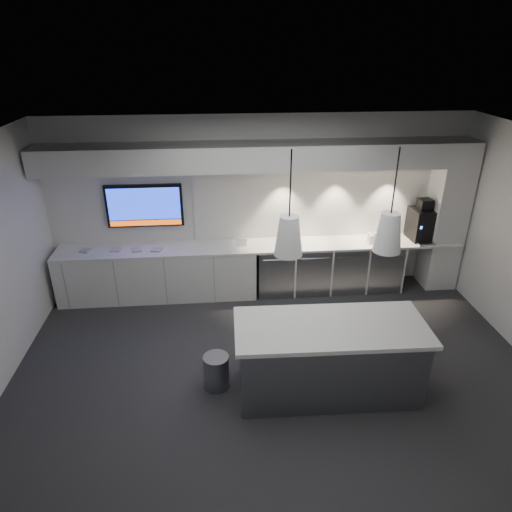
{
  "coord_description": "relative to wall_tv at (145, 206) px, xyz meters",
  "views": [
    {
      "loc": [
        -0.7,
        -4.83,
        4.04
      ],
      "look_at": [
        -0.17,
        1.1,
        1.21
      ],
      "focal_mm": 32.0,
      "sensor_mm": 36.0,
      "label": 1
    }
  ],
  "objects": [
    {
      "name": "floor",
      "position": [
        1.9,
        -2.45,
        -1.56
      ],
      "size": [
        7.0,
        7.0,
        0.0
      ],
      "primitive_type": "plane",
      "color": "#2B2B2D",
      "rests_on": "ground"
    },
    {
      "name": "ceiling",
      "position": [
        1.9,
        -2.45,
        1.44
      ],
      "size": [
        7.0,
        7.0,
        0.0
      ],
      "primitive_type": "plane",
      "rotation": [
        3.14,
        0.0,
        0.0
      ],
      "color": "black",
      "rests_on": "wall_back"
    },
    {
      "name": "wall_back",
      "position": [
        1.9,
        0.05,
        -0.06
      ],
      "size": [
        7.0,
        0.0,
        7.0
      ],
      "primitive_type": "plane",
      "rotation": [
        1.57,
        0.0,
        0.0
      ],
      "color": "silver",
      "rests_on": "floor"
    },
    {
      "name": "wall_front",
      "position": [
        1.9,
        -4.95,
        -0.06
      ],
      "size": [
        7.0,
        0.0,
        7.0
      ],
      "primitive_type": "plane",
      "rotation": [
        -1.57,
        0.0,
        0.0
      ],
      "color": "silver",
      "rests_on": "floor"
    },
    {
      "name": "back_counter",
      "position": [
        1.9,
        -0.27,
        -0.68
      ],
      "size": [
        6.8,
        0.65,
        0.04
      ],
      "primitive_type": "cube",
      "color": "white",
      "rests_on": "left_base_cabinets"
    },
    {
      "name": "left_base_cabinets",
      "position": [
        0.15,
        -0.27,
        -1.13
      ],
      "size": [
        3.3,
        0.63,
        0.86
      ],
      "primitive_type": "cube",
      "color": "silver",
      "rests_on": "floor"
    },
    {
      "name": "fridge_unit_a",
      "position": [
        2.15,
        -0.27,
        -1.13
      ],
      "size": [
        0.6,
        0.61,
        0.85
      ],
      "primitive_type": "cube",
      "color": "gray",
      "rests_on": "floor"
    },
    {
      "name": "fridge_unit_b",
      "position": [
        2.78,
        -0.27,
        -1.13
      ],
      "size": [
        0.6,
        0.61,
        0.85
      ],
      "primitive_type": "cube",
      "color": "gray",
      "rests_on": "floor"
    },
    {
      "name": "fridge_unit_c",
      "position": [
        3.41,
        -0.27,
        -1.13
      ],
      "size": [
        0.6,
        0.61,
        0.85
      ],
      "primitive_type": "cube",
      "color": "gray",
      "rests_on": "floor"
    },
    {
      "name": "fridge_unit_d",
      "position": [
        4.04,
        -0.27,
        -1.13
      ],
      "size": [
        0.6,
        0.61,
        0.85
      ],
      "primitive_type": "cube",
      "color": "gray",
      "rests_on": "floor"
    },
    {
      "name": "backsplash",
      "position": [
        3.1,
        0.03,
        -0.01
      ],
      "size": [
        4.6,
        0.03,
        1.3
      ],
      "primitive_type": "cube",
      "color": "silver",
      "rests_on": "wall_back"
    },
    {
      "name": "soffit",
      "position": [
        1.9,
        -0.25,
        0.84
      ],
      "size": [
        6.9,
        0.6,
        0.4
      ],
      "primitive_type": "cube",
      "color": "silver",
      "rests_on": "wall_back"
    },
    {
      "name": "column",
      "position": [
        5.1,
        -0.25,
        -0.26
      ],
      "size": [
        0.55,
        0.55,
        2.6
      ],
      "primitive_type": "cube",
      "color": "silver",
      "rests_on": "floor"
    },
    {
      "name": "wall_tv",
      "position": [
        0.0,
        0.0,
        0.0
      ],
      "size": [
        1.25,
        0.07,
        0.72
      ],
      "color": "black",
      "rests_on": "wall_back"
    },
    {
      "name": "island",
      "position": [
        2.49,
        -2.85,
        -1.07
      ],
      "size": [
        2.32,
        1.04,
        0.97
      ],
      "rotation": [
        0.0,
        0.0,
        -0.02
      ],
      "color": "gray",
      "rests_on": "floor"
    },
    {
      "name": "bin",
      "position": [
        1.11,
        -2.66,
        -1.33
      ],
      "size": [
        0.36,
        0.36,
        0.46
      ],
      "primitive_type": "cylinder",
      "rotation": [
        0.0,
        0.0,
        0.1
      ],
      "color": "gray",
      "rests_on": "floor"
    },
    {
      "name": "coffee_machine",
      "position": [
        4.69,
        -0.25,
        -0.37
      ],
      "size": [
        0.42,
        0.59,
        0.72
      ],
      "rotation": [
        0.0,
        0.0,
        0.07
      ],
      "color": "black",
      "rests_on": "back_counter"
    },
    {
      "name": "sign_black",
      "position": [
        2.41,
        -0.3,
        -0.57
      ],
      "size": [
        0.14,
        0.04,
        0.18
      ],
      "primitive_type": "cube",
      "rotation": [
        0.0,
        0.0,
        0.12
      ],
      "color": "black",
      "rests_on": "back_counter"
    },
    {
      "name": "sign_white",
      "position": [
        1.57,
        -0.32,
        -0.59
      ],
      "size": [
        0.18,
        0.06,
        0.14
      ],
      "primitive_type": "cube",
      "rotation": [
        0.0,
        0.0,
        0.21
      ],
      "color": "white",
      "rests_on": "back_counter"
    },
    {
      "name": "cup_cluster",
      "position": [
        3.87,
        -0.34,
        -0.58
      ],
      "size": [
        0.28,
        0.18,
        0.15
      ],
      "primitive_type": null,
      "color": "white",
      "rests_on": "back_counter"
    },
    {
      "name": "tray_a",
      "position": [
        -0.98,
        -0.28,
        -0.65
      ],
      "size": [
        0.2,
        0.2,
        0.02
      ],
      "primitive_type": "cube",
      "rotation": [
        0.0,
        0.0,
        -0.33
      ],
      "color": "#A9A9A9",
      "rests_on": "back_counter"
    },
    {
      "name": "tray_b",
      "position": [
        -0.49,
        -0.29,
        -0.65
      ],
      "size": [
        0.18,
        0.18,
        0.02
      ],
      "primitive_type": "cube",
      "rotation": [
        0.0,
        0.0,
        -0.16
      ],
      "color": "#A9A9A9",
      "rests_on": "back_counter"
    },
    {
      "name": "tray_c",
      "position": [
        -0.16,
        -0.32,
        -0.65
      ],
      "size": [
        0.19,
        0.19,
        0.02
      ],
      "primitive_type": "cube",
      "rotation": [
        0.0,
        0.0,
        0.23
      ],
      "color": "#A9A9A9",
      "rests_on": "back_counter"
    },
    {
      "name": "tray_d",
      "position": [
        0.18,
        -0.35,
        -0.65
      ],
      "size": [
        0.19,
        0.19,
        0.02
      ],
      "primitive_type": "cube",
      "rotation": [
        0.0,
        0.0,
        -0.2
      ],
      "color": "#A9A9A9",
      "rests_on": "back_counter"
    },
    {
      "name": "pendant_left",
      "position": [
        1.94,
        -2.85,
        0.59
      ],
      "size": [
        0.31,
        0.31,
        1.14
      ],
      "color": "silver",
      "rests_on": "ceiling"
    },
    {
      "name": "pendant_right",
      "position": [
        3.04,
        -2.85,
        0.59
      ],
      "size": [
        0.31,
        0.31,
        1.14
      ],
      "color": "silver",
      "rests_on": "ceiling"
    }
  ]
}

